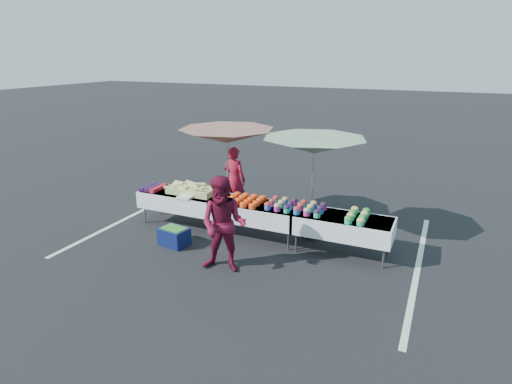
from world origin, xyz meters
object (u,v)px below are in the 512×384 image
at_px(table_left, 182,200).
at_px(table_center, 256,211).
at_px(umbrella_left, 227,137).
at_px(umbrella_right, 314,146).
at_px(vendor, 234,179).
at_px(customer, 224,225).
at_px(storage_bin, 174,236).
at_px(table_right, 343,225).

height_order(table_left, table_center, same).
distance_m(umbrella_left, umbrella_right, 2.02).
height_order(table_center, vendor, vendor).
distance_m(customer, umbrella_right, 2.48).
relative_size(customer, storage_bin, 2.79).
relative_size(table_left, table_right, 1.00).
height_order(umbrella_left, umbrella_right, umbrella_left).
height_order(table_center, umbrella_left, umbrella_left).
bearing_deg(table_left, customer, -38.80).
height_order(table_right, customer, customer).
xyz_separation_m(table_left, umbrella_left, (0.80, 0.66, 1.36)).
xyz_separation_m(table_left, vendor, (0.67, 1.25, 0.21)).
bearing_deg(table_left, vendor, 61.80).
xyz_separation_m(table_right, umbrella_right, (-0.79, 0.52, 1.34)).
bearing_deg(table_left, table_center, 0.00).
relative_size(table_center, umbrella_right, 0.82).
xyz_separation_m(umbrella_left, umbrella_right, (2.01, -0.14, -0.02)).
xyz_separation_m(table_left, umbrella_right, (2.81, 0.52, 1.34)).
bearing_deg(umbrella_left, table_left, -140.52).
bearing_deg(table_left, table_right, 0.00).
xyz_separation_m(table_left, table_right, (3.60, 0.00, 0.00)).
bearing_deg(customer, table_left, 131.37).
distance_m(table_center, umbrella_left, 1.81).
height_order(table_center, umbrella_right, umbrella_right).
xyz_separation_m(table_center, customer, (0.07, -1.50, 0.28)).
xyz_separation_m(table_center, umbrella_right, (1.01, 0.52, 1.34)).
distance_m(vendor, umbrella_right, 2.53).
bearing_deg(vendor, table_left, 66.98).
distance_m(table_left, customer, 2.41).
height_order(vendor, umbrella_right, umbrella_right).
bearing_deg(customer, umbrella_left, 106.37).
distance_m(table_right, umbrella_left, 3.18).
bearing_deg(vendor, table_right, 162.09).
bearing_deg(customer, table_center, 82.67).
height_order(table_right, storage_bin, table_right).
bearing_deg(umbrella_left, customer, -63.80).
height_order(table_left, storage_bin, table_left).
bearing_deg(vendor, umbrella_right, 166.46).
relative_size(umbrella_left, umbrella_right, 1.06).
bearing_deg(table_left, umbrella_left, 39.48).
bearing_deg(table_right, umbrella_right, 146.37).
bearing_deg(table_center, table_left, 180.00).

